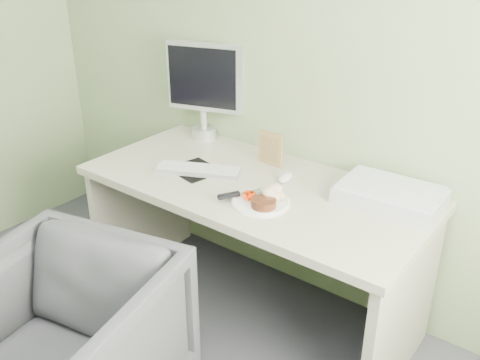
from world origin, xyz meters
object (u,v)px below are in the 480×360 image
Objects in this scene: scanner at (390,196)px; desk at (253,218)px; desk_chair at (65,347)px; monitor at (205,85)px; plate at (261,202)px.

desk is at bearing -163.93° from scanner.
desk is 2.08× the size of desk_chair.
scanner is 1.16m from monitor.
scanner is 0.55× the size of desk_chair.
desk is 0.79m from monitor.
monitor is at bearing 171.28° from scanner.
desk_chair is (-0.76, -1.14, -0.41)m from scanner.
desk is at bearing 134.14° from plate.
plate is (0.14, -0.15, 0.19)m from desk.
desk_chair is at bearing -112.68° from plate.
plate is 0.55m from scanner.
scanner reaches higher than plate.
scanner reaches higher than desk.
desk is 6.47× the size of plate.
monitor is at bearing 92.94° from desk_chair.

